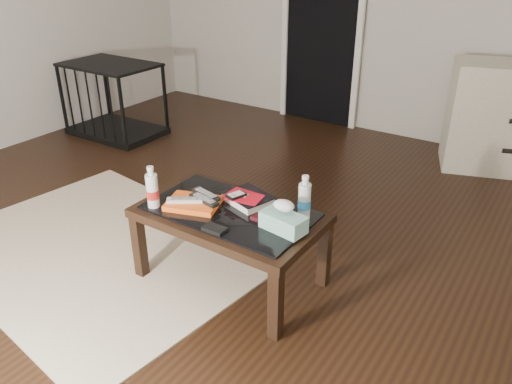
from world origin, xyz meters
TOP-DOWN VIEW (x-y plane):
  - ground at (0.00, 0.00)m, footprint 5.00×5.00m
  - doorway at (-0.40, 2.47)m, footprint 0.90×0.08m
  - coffee_table at (0.52, -0.39)m, footprint 1.00×0.60m
  - rug at (-0.35, -0.61)m, footprint 2.17×1.74m
  - pet_crate at (-1.90, 0.95)m, footprint 0.91×0.61m
  - magazines at (0.33, -0.47)m, footprint 0.33×0.29m
  - remote_silver at (0.30, -0.50)m, footprint 0.19×0.16m
  - remote_black_front at (0.38, -0.43)m, footprint 0.21×0.09m
  - remote_black_back at (0.35, -0.38)m, footprint 0.21×0.09m
  - textbook at (0.56, -0.26)m, footprint 0.30×0.27m
  - dvd_mailers at (0.54, -0.29)m, footprint 0.19×0.14m
  - ipod at (0.52, -0.32)m, footprint 0.09×0.12m
  - flip_phone at (0.72, -0.40)m, footprint 0.09×0.05m
  - wallet at (0.59, -0.61)m, footprint 0.12×0.07m
  - water_bottle_left at (0.15, -0.59)m, footprint 0.07×0.07m
  - water_bottle_right at (0.89, -0.23)m, footprint 0.07×0.07m
  - tissue_box at (0.87, -0.41)m, footprint 0.24×0.15m

SIDE VIEW (x-z plane):
  - ground at x=0.00m, z-range 0.00..0.00m
  - rug at x=-0.35m, z-range 0.00..0.01m
  - pet_crate at x=-1.90m, z-range -0.12..0.59m
  - coffee_table at x=0.52m, z-range 0.17..0.63m
  - wallet at x=0.59m, z-range 0.46..0.48m
  - flip_phone at x=0.72m, z-range 0.46..0.48m
  - magazines at x=0.33m, z-range 0.46..0.49m
  - textbook at x=0.56m, z-range 0.46..0.51m
  - remote_silver at x=0.30m, z-range 0.49..0.51m
  - remote_black_front at x=0.38m, z-range 0.49..0.51m
  - remote_black_back at x=0.35m, z-range 0.49..0.51m
  - tissue_box at x=0.87m, z-range 0.46..0.55m
  - dvd_mailers at x=0.54m, z-range 0.51..0.51m
  - ipod at x=0.52m, z-range 0.51..0.53m
  - water_bottle_left at x=0.15m, z-range 0.46..0.70m
  - water_bottle_right at x=0.89m, z-range 0.46..0.70m
  - doorway at x=-0.40m, z-range -0.01..2.06m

